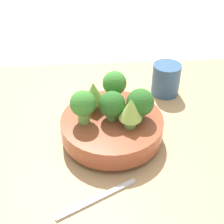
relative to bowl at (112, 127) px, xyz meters
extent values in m
plane|color=beige|center=(-0.03, 0.03, -0.07)|extent=(6.00, 6.00, 0.00)
cube|color=tan|center=(-0.03, 0.03, -0.05)|extent=(0.92, 0.73, 0.03)
cylinder|color=brown|center=(0.00, 0.00, -0.03)|extent=(0.11, 0.11, 0.01)
cylinder|color=brown|center=(0.00, 0.00, 0.00)|extent=(0.25, 0.25, 0.05)
cylinder|color=#6BA34C|center=(0.04, -0.03, 0.04)|extent=(0.03, 0.03, 0.02)
cone|color=#93B751|center=(0.04, -0.03, 0.08)|extent=(0.05, 0.05, 0.05)
cylinder|color=#609347|center=(0.07, 0.00, 0.04)|extent=(0.02, 0.02, 0.02)
sphere|color=#286023|center=(0.07, 0.00, 0.07)|extent=(0.07, 0.07, 0.07)
cylinder|color=#7AB256|center=(0.01, 0.07, 0.04)|extent=(0.02, 0.02, 0.03)
sphere|color=#387A2D|center=(0.01, 0.07, 0.08)|extent=(0.06, 0.06, 0.06)
cylinder|color=#609347|center=(0.00, 0.00, 0.04)|extent=(0.02, 0.02, 0.02)
sphere|color=#286023|center=(0.00, 0.00, 0.07)|extent=(0.06, 0.06, 0.06)
cylinder|color=#6BA34C|center=(-0.07, -0.01, 0.04)|extent=(0.03, 0.03, 0.03)
sphere|color=#387A2D|center=(-0.07, -0.01, 0.08)|extent=(0.06, 0.06, 0.06)
cylinder|color=#6BA34C|center=(-0.04, 0.04, 0.04)|extent=(0.02, 0.02, 0.03)
cone|color=#84AD47|center=(-0.04, 0.04, 0.08)|extent=(0.05, 0.05, 0.05)
cylinder|color=#33567F|center=(0.17, 0.19, 0.01)|extent=(0.08, 0.08, 0.09)
cube|color=silver|center=(-0.04, -0.18, -0.03)|extent=(0.17, 0.09, 0.01)
camera|label=1|loc=(-0.04, -0.58, 0.49)|focal=50.00mm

